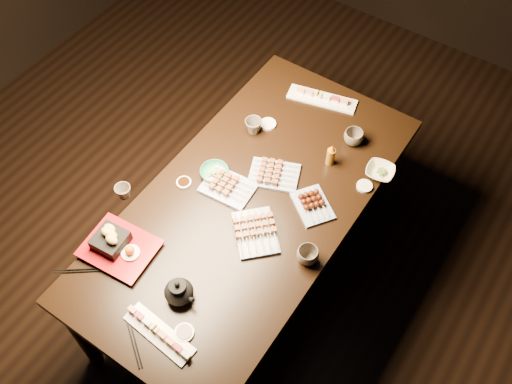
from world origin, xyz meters
TOP-DOWN VIEW (x-y plane):
  - ground at (0.00, 0.00)m, footprint 5.00×5.00m
  - dining_table at (0.34, 0.04)m, footprint 1.36×1.98m
  - sushi_platter_near at (0.40, -0.69)m, footprint 0.33×0.12m
  - sushi_platter_far at (0.29, 0.78)m, footprint 0.38×0.19m
  - yakitori_plate_center at (0.22, 0.04)m, footprint 0.25×0.19m
  - yakitori_plate_right at (0.46, -0.09)m, footprint 0.30×0.30m
  - yakitori_plate_left at (0.35, 0.23)m, footprint 0.28×0.24m
  - tsukune_plate at (0.59, 0.18)m, footprint 0.25×0.23m
  - edamame_bowl_green at (0.12, 0.07)m, footprint 0.17×0.17m
  - edamame_bowl_cream at (0.76, 0.52)m, footprint 0.15×0.15m
  - tempura_tray at (0.02, -0.49)m, footprint 0.33×0.27m
  - teacup_near_left at (-0.16, -0.26)m, footprint 0.08×0.08m
  - teacup_mid_right at (0.71, -0.07)m, footprint 0.13×0.13m
  - teacup_far_left at (0.12, 0.40)m, footprint 0.11×0.11m
  - teacup_far_right at (0.56, 0.62)m, footprint 0.11×0.11m
  - teapot at (0.37, -0.51)m, footprint 0.15×0.15m
  - condiment_bottle at (0.53, 0.44)m, footprint 0.04×0.04m
  - sauce_dish_west at (0.03, -0.05)m, footprint 0.10×0.10m
  - sauce_dish_east at (0.74, 0.41)m, footprint 0.09×0.09m
  - sauce_dish_se at (0.48, -0.63)m, footprint 0.11×0.11m
  - sauce_dish_nw at (0.15, 0.48)m, footprint 0.10×0.10m
  - chopsticks_near at (-0.05, -0.66)m, footprint 0.18×0.14m
  - chopsticks_se at (0.35, -0.77)m, footprint 0.18×0.14m

SIDE VIEW (x-z plane):
  - ground at x=0.00m, z-range 0.00..0.00m
  - dining_table at x=0.34m, z-range 0.00..0.75m
  - chopsticks_se at x=0.35m, z-range 0.75..0.76m
  - chopsticks_near at x=-0.05m, z-range 0.75..0.76m
  - sauce_dish_west at x=0.03m, z-range 0.75..0.76m
  - sauce_dish_east at x=0.74m, z-range 0.75..0.76m
  - sauce_dish_se at x=0.48m, z-range 0.75..0.76m
  - sauce_dish_nw at x=0.15m, z-range 0.75..0.76m
  - edamame_bowl_cream at x=0.76m, z-range 0.75..0.78m
  - sushi_platter_near at x=0.40m, z-range 0.75..0.79m
  - edamame_bowl_green at x=0.12m, z-range 0.75..0.79m
  - sushi_platter_far at x=0.29m, z-range 0.75..0.79m
  - tsukune_plate at x=0.59m, z-range 0.75..0.80m
  - yakitori_plate_left at x=0.35m, z-range 0.75..0.81m
  - yakitori_plate_center at x=0.22m, z-range 0.75..0.81m
  - yakitori_plate_right at x=0.46m, z-range 0.75..0.81m
  - teacup_near_left at x=-0.16m, z-range 0.75..0.82m
  - teacup_mid_right at x=0.71m, z-range 0.75..0.82m
  - teacup_far_right at x=0.56m, z-range 0.75..0.83m
  - teacup_far_left at x=0.12m, z-range 0.75..0.83m
  - tempura_tray at x=0.02m, z-range 0.75..0.86m
  - teapot at x=0.37m, z-range 0.75..0.87m
  - condiment_bottle at x=0.53m, z-range 0.75..0.88m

